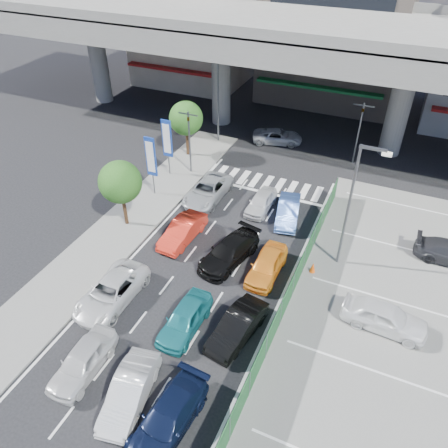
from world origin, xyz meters
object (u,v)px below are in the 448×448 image
at_px(minivan_navy_back, 168,418).
at_px(sedan_white_mid_left, 111,292).
at_px(traffic_light_right, 361,119).
at_px(taxi_orange_left, 183,231).
at_px(kei_truck_front_right, 288,211).
at_px(crossing_wagon_silver, 278,136).
at_px(sedan_white_front_mid, 261,202).
at_px(taxi_teal_mid, 185,319).
at_px(street_lamp_right, 354,198).
at_px(tree_near, 120,182).
at_px(tree_far, 186,118).
at_px(sedan_black_mid, 229,252).
at_px(van_white_back_left, 83,361).
at_px(parked_sedan_white, 385,317).
at_px(traffic_light_left, 189,128).
at_px(street_lamp_left, 220,90).
at_px(hatch_black_mid_right, 237,327).
at_px(traffic_cone, 313,267).
at_px(signboard_near, 151,158).
at_px(signboard_far, 167,140).
at_px(taxi_orange_right, 267,265).
at_px(hatch_white_back_mid, 130,391).
at_px(wagon_silver_front_left, 208,191).

distance_m(minivan_navy_back, sedan_white_mid_left, 8.18).
distance_m(traffic_light_right, taxi_orange_left, 17.31).
relative_size(kei_truck_front_right, crossing_wagon_silver, 0.92).
bearing_deg(kei_truck_front_right, sedan_white_front_mid, 158.14).
bearing_deg(taxi_teal_mid, street_lamp_right, 53.11).
xyz_separation_m(traffic_light_right, sedan_white_front_mid, (-4.75, -9.56, -3.31)).
relative_size(tree_near, tree_far, 1.00).
height_order(tree_near, taxi_teal_mid, tree_near).
xyz_separation_m(sedan_black_mid, sedan_white_front_mid, (-0.11, 5.99, -0.07)).
relative_size(tree_far, crossing_wagon_silver, 1.08).
height_order(van_white_back_left, sedan_white_mid_left, same).
bearing_deg(parked_sedan_white, traffic_light_left, 62.02).
bearing_deg(street_lamp_left, crossing_wagon_silver, 21.52).
bearing_deg(sedan_white_mid_left, hatch_black_mid_right, 5.11).
relative_size(van_white_back_left, parked_sedan_white, 0.93).
bearing_deg(street_lamp_left, traffic_light_right, 4.83).
height_order(tree_far, taxi_orange_left, tree_far).
bearing_deg(sedan_black_mid, traffic_cone, 24.72).
xyz_separation_m(signboard_near, sedan_black_mid, (8.06, -4.54, -2.37)).
height_order(street_lamp_left, signboard_far, street_lamp_left).
distance_m(street_lamp_left, signboard_far, 7.32).
bearing_deg(crossing_wagon_silver, sedan_white_mid_left, 158.30).
xyz_separation_m(traffic_light_right, street_lamp_right, (1.67, -13.00, 0.83)).
relative_size(signboard_near, sedan_white_mid_left, 0.95).
relative_size(taxi_orange_right, kei_truck_front_right, 0.99).
relative_size(hatch_black_mid_right, taxi_orange_right, 1.03).
bearing_deg(sedan_white_mid_left, traffic_cone, 35.71).
distance_m(traffic_light_right, traffic_cone, 14.94).
distance_m(hatch_white_back_mid, taxi_orange_left, 11.50).
relative_size(traffic_light_right, sedan_white_mid_left, 1.05).
relative_size(wagon_silver_front_left, kei_truck_front_right, 1.21).
relative_size(crossing_wagon_silver, parked_sedan_white, 1.02).
distance_m(traffic_light_right, tree_far, 14.05).
relative_size(wagon_silver_front_left, parked_sedan_white, 1.14).
xyz_separation_m(street_lamp_left, tree_far, (-1.47, -3.50, -1.38)).
relative_size(street_lamp_left, crossing_wagon_silver, 1.80).
distance_m(signboard_near, traffic_cone, 13.76).
relative_size(tree_near, wagon_silver_front_left, 0.97).
distance_m(van_white_back_left, kei_truck_front_right, 16.36).
bearing_deg(kei_truck_front_right, hatch_black_mid_right, -97.99).
distance_m(tree_near, wagon_silver_front_left, 6.87).
relative_size(signboard_near, taxi_teal_mid, 1.16).
bearing_deg(parked_sedan_white, taxi_teal_mid, 117.63).
relative_size(traffic_light_left, wagon_silver_front_left, 1.05).
height_order(taxi_orange_right, wagon_silver_front_left, same).
distance_m(sedan_black_mid, traffic_cone, 5.09).
bearing_deg(van_white_back_left, taxi_orange_left, 90.16).
xyz_separation_m(street_lamp_left, kei_truck_front_right, (9.19, -8.95, -4.10)).
bearing_deg(hatch_black_mid_right, sedan_white_front_mid, 113.92).
bearing_deg(sedan_black_mid, hatch_white_back_mid, -78.68).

